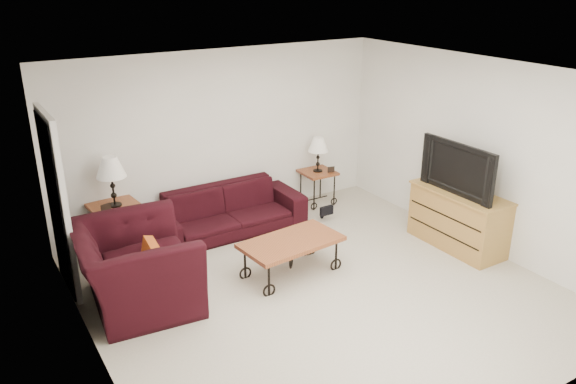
% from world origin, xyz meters
% --- Properties ---
extents(ground, '(5.00, 5.00, 0.00)m').
position_xyz_m(ground, '(0.00, 0.00, 0.00)').
color(ground, beige).
rests_on(ground, ground).
extents(wall_back, '(5.00, 0.02, 2.50)m').
position_xyz_m(wall_back, '(0.00, 2.50, 1.25)').
color(wall_back, silver).
rests_on(wall_back, ground).
extents(wall_front, '(5.00, 0.02, 2.50)m').
position_xyz_m(wall_front, '(0.00, -2.50, 1.25)').
color(wall_front, silver).
rests_on(wall_front, ground).
extents(wall_left, '(0.02, 5.00, 2.50)m').
position_xyz_m(wall_left, '(-2.50, 0.00, 1.25)').
color(wall_left, silver).
rests_on(wall_left, ground).
extents(wall_right, '(0.02, 5.00, 2.50)m').
position_xyz_m(wall_right, '(2.50, 0.00, 1.25)').
color(wall_right, silver).
rests_on(wall_right, ground).
extents(ceiling, '(5.00, 5.00, 0.00)m').
position_xyz_m(ceiling, '(0.00, 0.00, 2.50)').
color(ceiling, white).
rests_on(ceiling, wall_back).
extents(doorway, '(0.08, 0.94, 2.04)m').
position_xyz_m(doorway, '(-2.47, 1.65, 1.02)').
color(doorway, black).
rests_on(doorway, ground).
extents(sofa, '(2.18, 0.85, 0.64)m').
position_xyz_m(sofa, '(-0.19, 2.02, 0.32)').
color(sofa, black).
rests_on(sofa, ground).
extents(side_table_left, '(0.66, 0.66, 0.66)m').
position_xyz_m(side_table_left, '(-1.70, 2.20, 0.33)').
color(side_table_left, '#965126').
rests_on(side_table_left, ground).
extents(side_table_right, '(0.52, 0.52, 0.55)m').
position_xyz_m(side_table_right, '(1.47, 2.20, 0.27)').
color(side_table_right, '#965126').
rests_on(side_table_right, ground).
extents(lamp_left, '(0.41, 0.41, 0.66)m').
position_xyz_m(lamp_left, '(-1.70, 2.20, 0.99)').
color(lamp_left, black).
rests_on(lamp_left, side_table_left).
extents(lamp_right, '(0.32, 0.32, 0.55)m').
position_xyz_m(lamp_right, '(1.47, 2.20, 0.82)').
color(lamp_right, black).
rests_on(lamp_right, side_table_right).
extents(photo_frame_left, '(0.13, 0.05, 0.11)m').
position_xyz_m(photo_frame_left, '(-1.85, 2.05, 0.71)').
color(photo_frame_left, black).
rests_on(photo_frame_left, side_table_left).
extents(photo_frame_right, '(0.11, 0.04, 0.09)m').
position_xyz_m(photo_frame_right, '(1.62, 2.05, 0.59)').
color(photo_frame_right, black).
rests_on(photo_frame_right, side_table_right).
extents(coffee_table, '(1.27, 0.77, 0.46)m').
position_xyz_m(coffee_table, '(-0.07, 0.51, 0.23)').
color(coffee_table, '#965126').
rests_on(coffee_table, ground).
extents(armchair, '(1.35, 1.50, 0.91)m').
position_xyz_m(armchair, '(-1.88, 0.84, 0.45)').
color(armchair, black).
rests_on(armchair, ground).
extents(throw_pillow, '(0.15, 0.42, 0.41)m').
position_xyz_m(throw_pillow, '(-1.72, 0.79, 0.52)').
color(throw_pillow, '#CF551A').
rests_on(throw_pillow, armchair).
extents(tv_stand, '(0.55, 1.31, 0.79)m').
position_xyz_m(tv_stand, '(2.23, -0.02, 0.39)').
color(tv_stand, '#B89344').
rests_on(tv_stand, ground).
extents(television, '(0.15, 1.18, 0.68)m').
position_xyz_m(television, '(2.21, -0.02, 1.13)').
color(television, black).
rests_on(television, tv_stand).
extents(backpack, '(0.33, 0.25, 0.42)m').
position_xyz_m(backpack, '(1.20, 1.67, 0.21)').
color(backpack, black).
rests_on(backpack, ground).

